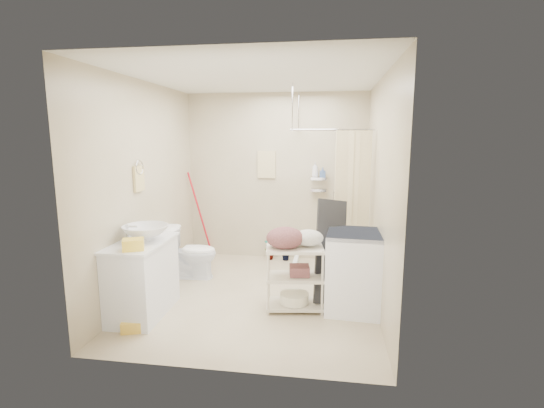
# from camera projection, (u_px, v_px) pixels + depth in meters

# --- Properties ---
(floor) EXTENTS (3.20, 3.20, 0.00)m
(floor) POSITION_uv_depth(u_px,v_px,m) (258.00, 295.00, 4.86)
(floor) COLOR #C5B694
(floor) RESTS_ON ground
(ceiling) EXTENTS (2.80, 3.20, 0.04)m
(ceiling) POSITION_uv_depth(u_px,v_px,m) (257.00, 77.00, 4.42)
(ceiling) COLOR silver
(ceiling) RESTS_ON ground
(wall_back) EXTENTS (2.80, 0.04, 2.60)m
(wall_back) POSITION_uv_depth(u_px,v_px,m) (276.00, 177.00, 6.20)
(wall_back) COLOR #BFB394
(wall_back) RESTS_ON ground
(wall_front) EXTENTS (2.80, 0.04, 2.60)m
(wall_front) POSITION_uv_depth(u_px,v_px,m) (220.00, 219.00, 3.08)
(wall_front) COLOR #BFB394
(wall_front) RESTS_ON ground
(wall_left) EXTENTS (0.04, 3.20, 2.60)m
(wall_left) POSITION_uv_depth(u_px,v_px,m) (146.00, 189.00, 4.84)
(wall_left) COLOR #BFB394
(wall_left) RESTS_ON ground
(wall_right) EXTENTS (0.04, 3.20, 2.60)m
(wall_right) POSITION_uv_depth(u_px,v_px,m) (380.00, 194.00, 4.43)
(wall_right) COLOR #BFB394
(wall_right) RESTS_ON ground
(vanity) EXTENTS (0.54, 0.95, 0.82)m
(vanity) POSITION_uv_depth(u_px,v_px,m) (143.00, 278.00, 4.30)
(vanity) COLOR silver
(vanity) RESTS_ON ground
(sink) EXTENTS (0.49, 0.49, 0.17)m
(sink) POSITION_uv_depth(u_px,v_px,m) (146.00, 233.00, 4.26)
(sink) COLOR silver
(sink) RESTS_ON vanity
(counter_basket) EXTENTS (0.25, 0.23, 0.11)m
(counter_basket) POSITION_uv_depth(u_px,v_px,m) (133.00, 244.00, 3.91)
(counter_basket) COLOR yellow
(counter_basket) RESTS_ON vanity
(floor_basket) EXTENTS (0.35, 0.31, 0.16)m
(floor_basket) POSITION_uv_depth(u_px,v_px,m) (132.00, 324.00, 3.96)
(floor_basket) COLOR yellow
(floor_basket) RESTS_ON ground
(toilet) EXTENTS (0.72, 0.43, 0.72)m
(toilet) POSITION_uv_depth(u_px,v_px,m) (191.00, 252.00, 5.44)
(toilet) COLOR white
(toilet) RESTS_ON ground
(mop) EXTENTS (0.17, 0.17, 1.37)m
(mop) POSITION_uv_depth(u_px,v_px,m) (199.00, 215.00, 6.39)
(mop) COLOR red
(mop) RESTS_ON ground
(potted_plant_a) EXTENTS (0.20, 0.15, 0.34)m
(potted_plant_a) POSITION_uv_depth(u_px,v_px,m) (270.00, 249.00, 6.25)
(potted_plant_a) COLOR brown
(potted_plant_a) RESTS_ON ground
(potted_plant_b) EXTENTS (0.21, 0.21, 0.30)m
(potted_plant_b) POSITION_uv_depth(u_px,v_px,m) (286.00, 251.00, 6.20)
(potted_plant_b) COLOR brown
(potted_plant_b) RESTS_ON ground
(hanging_towel) EXTENTS (0.28, 0.03, 0.42)m
(hanging_towel) POSITION_uv_depth(u_px,v_px,m) (267.00, 165.00, 6.16)
(hanging_towel) COLOR beige
(hanging_towel) RESTS_ON wall_back
(towel_ring) EXTENTS (0.04, 0.22, 0.34)m
(towel_ring) POSITION_uv_depth(u_px,v_px,m) (139.00, 177.00, 4.61)
(towel_ring) COLOR #DBC57B
(towel_ring) RESTS_ON wall_left
(tp_holder) EXTENTS (0.08, 0.12, 0.14)m
(tp_holder) POSITION_uv_depth(u_px,v_px,m) (153.00, 234.00, 4.98)
(tp_holder) COLOR white
(tp_holder) RESTS_ON wall_left
(shower) EXTENTS (1.10, 1.10, 2.10)m
(shower) POSITION_uv_depth(u_px,v_px,m) (330.00, 200.00, 5.58)
(shower) COLOR white
(shower) RESTS_ON ground
(shampoo_bottle_a) EXTENTS (0.10, 0.10, 0.23)m
(shampoo_bottle_a) POSITION_uv_depth(u_px,v_px,m) (315.00, 170.00, 5.99)
(shampoo_bottle_a) COLOR silver
(shampoo_bottle_a) RESTS_ON shower
(shampoo_bottle_b) EXTENTS (0.09, 0.09, 0.15)m
(shampoo_bottle_b) POSITION_uv_depth(u_px,v_px,m) (323.00, 172.00, 5.98)
(shampoo_bottle_b) COLOR #43619D
(shampoo_bottle_b) RESTS_ON shower
(washing_machine) EXTENTS (0.66, 0.68, 0.90)m
(washing_machine) POSITION_uv_depth(u_px,v_px,m) (355.00, 271.00, 4.41)
(washing_machine) COLOR white
(washing_machine) RESTS_ON ground
(laundry_rack) EXTENTS (0.68, 0.45, 0.87)m
(laundry_rack) POSITION_uv_depth(u_px,v_px,m) (295.00, 272.00, 4.41)
(laundry_rack) COLOR beige
(laundry_rack) RESTS_ON ground
(ironing_board) EXTENTS (0.37, 0.22, 1.25)m
(ironing_board) POSITION_uv_depth(u_px,v_px,m) (330.00, 251.00, 4.56)
(ironing_board) COLOR black
(ironing_board) RESTS_ON ground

